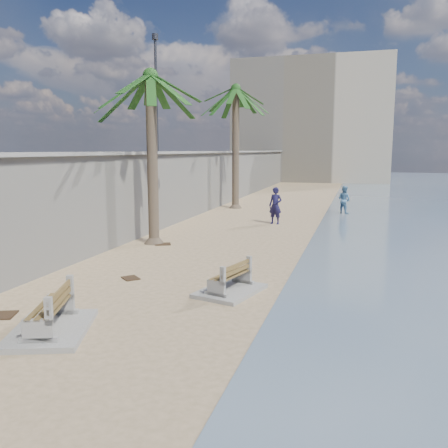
{
  "coord_description": "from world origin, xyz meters",
  "views": [
    {
      "loc": [
        3.87,
        -8.19,
        3.67
      ],
      "look_at": [
        -0.5,
        7.0,
        1.2
      ],
      "focal_mm": 38.0,
      "sensor_mm": 36.0,
      "label": 1
    }
  ],
  "objects_px": {
    "palm_back": "(236,90)",
    "person_b": "(344,198)",
    "person_a": "(275,203)",
    "bench_near": "(50,314)",
    "palm_mid": "(150,78)",
    "bench_far": "(230,280)"
  },
  "relations": [
    {
      "from": "palm_back",
      "to": "person_b",
      "type": "bearing_deg",
      "value": -6.35
    },
    {
      "from": "palm_back",
      "to": "person_a",
      "type": "xyz_separation_m",
      "value": [
        3.58,
        -5.81,
        -6.25
      ]
    },
    {
      "from": "person_b",
      "to": "palm_mid",
      "type": "bearing_deg",
      "value": 91.55
    },
    {
      "from": "palm_mid",
      "to": "person_b",
      "type": "xyz_separation_m",
      "value": [
        6.91,
        11.38,
        -5.47
      ]
    },
    {
      "from": "palm_mid",
      "to": "palm_back",
      "type": "height_order",
      "value": "palm_back"
    },
    {
      "from": "bench_near",
      "to": "person_a",
      "type": "height_order",
      "value": "person_a"
    },
    {
      "from": "palm_back",
      "to": "person_b",
      "type": "height_order",
      "value": "palm_back"
    },
    {
      "from": "bench_near",
      "to": "bench_far",
      "type": "relative_size",
      "value": 1.17
    },
    {
      "from": "bench_near",
      "to": "bench_far",
      "type": "xyz_separation_m",
      "value": [
        2.79,
        3.62,
        -0.05
      ]
    },
    {
      "from": "palm_mid",
      "to": "bench_near",
      "type": "bearing_deg",
      "value": -78.53
    },
    {
      "from": "person_a",
      "to": "person_b",
      "type": "xyz_separation_m",
      "value": [
        3.16,
        5.06,
        -0.17
      ]
    },
    {
      "from": "person_a",
      "to": "person_b",
      "type": "distance_m",
      "value": 5.97
    },
    {
      "from": "bench_near",
      "to": "palm_back",
      "type": "relative_size",
      "value": 0.3
    },
    {
      "from": "person_a",
      "to": "bench_far",
      "type": "bearing_deg",
      "value": -70.55
    },
    {
      "from": "palm_back",
      "to": "person_a",
      "type": "height_order",
      "value": "palm_back"
    },
    {
      "from": "bench_far",
      "to": "palm_mid",
      "type": "xyz_separation_m",
      "value": [
        -4.64,
        5.52,
        6.02
      ]
    },
    {
      "from": "bench_far",
      "to": "palm_mid",
      "type": "distance_m",
      "value": 9.4
    },
    {
      "from": "bench_near",
      "to": "palm_back",
      "type": "xyz_separation_m",
      "value": [
        -1.69,
        21.28,
        6.92
      ]
    },
    {
      "from": "palm_back",
      "to": "bench_near",
      "type": "bearing_deg",
      "value": -85.46
    },
    {
      "from": "palm_back",
      "to": "person_a",
      "type": "bearing_deg",
      "value": -58.34
    },
    {
      "from": "palm_mid",
      "to": "palm_back",
      "type": "distance_m",
      "value": 12.17
    },
    {
      "from": "palm_mid",
      "to": "person_a",
      "type": "xyz_separation_m",
      "value": [
        3.75,
        6.32,
        -5.3
      ]
    }
  ]
}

